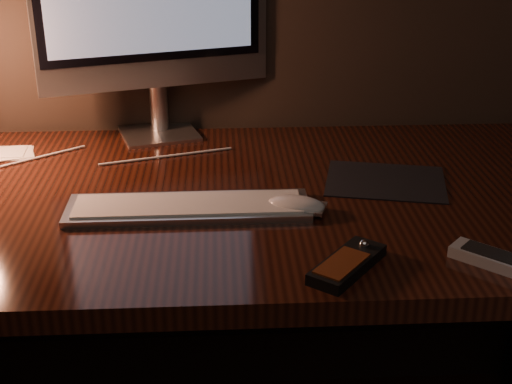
{
  "coord_description": "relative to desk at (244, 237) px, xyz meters",
  "views": [
    {
      "loc": [
        -0.05,
        0.65,
        1.28
      ],
      "look_at": [
        0.01,
        1.73,
        0.81
      ],
      "focal_mm": 50.0,
      "sensor_mm": 36.0,
      "label": 1
    }
  ],
  "objects": [
    {
      "name": "desk",
      "position": [
        0.0,
        0.0,
        0.0
      ],
      "size": [
        1.6,
        0.75,
        0.75
      ],
      "color": "#33140B",
      "rests_on": "ground"
    },
    {
      "name": "keyboard",
      "position": [
        -0.1,
        -0.14,
        0.14
      ],
      "size": [
        0.42,
        0.12,
        0.02
      ],
      "primitive_type": "cube",
      "rotation": [
        0.0,
        0.0,
        0.01
      ],
      "color": "silver",
      "rests_on": "desk"
    },
    {
      "name": "mousepad",
      "position": [
        0.27,
        -0.03,
        0.13
      ],
      "size": [
        0.26,
        0.22,
        0.0
      ],
      "primitive_type": "cube",
      "rotation": [
        0.0,
        0.0,
        -0.22
      ],
      "color": "black",
      "rests_on": "desk"
    },
    {
      "name": "mouse",
      "position": [
        0.09,
        -0.15,
        0.14
      ],
      "size": [
        0.11,
        0.08,
        0.02
      ],
      "primitive_type": "ellipsoid",
      "rotation": [
        0.0,
        0.0,
        -0.34
      ],
      "color": "white",
      "rests_on": "desk"
    },
    {
      "name": "media_remote",
      "position": [
        0.14,
        -0.36,
        0.14
      ],
      "size": [
        0.14,
        0.15,
        0.03
      ],
      "rotation": [
        0.0,
        0.0,
        0.89
      ],
      "color": "black",
      "rests_on": "desk"
    },
    {
      "name": "tv_remote",
      "position": [
        0.38,
        -0.37,
        0.14
      ],
      "size": [
        0.16,
        0.15,
        0.02
      ],
      "rotation": [
        0.0,
        0.0,
        -0.74
      ],
      "color": "#989B9E",
      "rests_on": "desk"
    },
    {
      "name": "papers",
      "position": [
        -0.5,
        0.15,
        0.13
      ],
      "size": [
        0.13,
        0.1,
        0.01
      ],
      "primitive_type": "cube",
      "rotation": [
        0.0,
        0.0,
        0.17
      ],
      "color": "white",
      "rests_on": "desk"
    },
    {
      "name": "cable",
      "position": [
        -0.31,
        0.1,
        0.13
      ],
      "size": [
        0.53,
        0.25,
        0.01
      ],
      "primitive_type": "cylinder",
      "rotation": [
        0.0,
        1.57,
        0.44
      ],
      "color": "white",
      "rests_on": "desk"
    }
  ]
}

